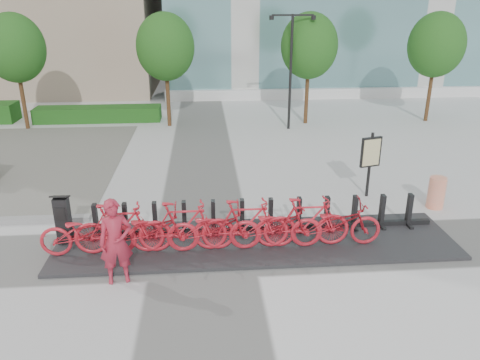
{
  "coord_description": "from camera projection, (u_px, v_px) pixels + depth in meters",
  "views": [
    {
      "loc": [
        0.11,
        -9.72,
        5.53
      ],
      "look_at": [
        1.0,
        1.5,
        1.2
      ],
      "focal_mm": 35.0,
      "sensor_mm": 36.0,
      "label": 1
    }
  ],
  "objects": [
    {
      "name": "ground",
      "position": [
        203.0,
        251.0,
        11.02
      ],
      "size": [
        120.0,
        120.0,
        0.0
      ],
      "primitive_type": "plane",
      "color": "silver"
    },
    {
      "name": "hedge_b",
      "position": [
        99.0,
        114.0,
        22.8
      ],
      "size": [
        6.0,
        1.2,
        0.7
      ],
      "primitive_type": "cube",
      "color": "#215616",
      "rests_on": "ground"
    },
    {
      "name": "tree_0",
      "position": [
        15.0,
        48.0,
        20.3
      ],
      "size": [
        2.6,
        2.6,
        5.1
      ],
      "color": "#48321C",
      "rests_on": "ground"
    },
    {
      "name": "tree_1",
      "position": [
        165.0,
        47.0,
        20.78
      ],
      "size": [
        2.6,
        2.6,
        5.1
      ],
      "color": "#48321C",
      "rests_on": "ground"
    },
    {
      "name": "tree_2",
      "position": [
        309.0,
        46.0,
        21.26
      ],
      "size": [
        2.6,
        2.6,
        5.1
      ],
      "color": "#48321C",
      "rests_on": "ground"
    },
    {
      "name": "tree_3",
      "position": [
        436.0,
        45.0,
        21.71
      ],
      "size": [
        2.6,
        2.6,
        5.1
      ],
      "color": "#48321C",
      "rests_on": "ground"
    },
    {
      "name": "streetlamp",
      "position": [
        291.0,
        59.0,
        20.42
      ],
      "size": [
        2.0,
        0.2,
        5.0
      ],
      "color": "black",
      "rests_on": "ground"
    },
    {
      "name": "dock_pad",
      "position": [
        256.0,
        242.0,
        11.38
      ],
      "size": [
        9.6,
        2.4,
        0.08
      ],
      "primitive_type": "cube",
      "color": "#2B2B2D",
      "rests_on": "ground"
    },
    {
      "name": "dock_rail_posts",
      "position": [
        257.0,
        216.0,
        11.66
      ],
      "size": [
        8.02,
        0.5,
        0.85
      ],
      "primitive_type": null,
      "color": "black",
      "rests_on": "dock_pad"
    },
    {
      "name": "bike_0",
      "position": [
        87.0,
        232.0,
        10.55
      ],
      "size": [
        2.11,
        0.74,
        1.11
      ],
      "primitive_type": "imported",
      "rotation": [
        0.0,
        0.0,
        1.57
      ],
      "color": "red",
      "rests_on": "dock_pad"
    },
    {
      "name": "bike_1",
      "position": [
        119.0,
        229.0,
        10.58
      ],
      "size": [
        2.05,
        0.58,
        1.23
      ],
      "primitive_type": "imported",
      "rotation": [
        0.0,
        0.0,
        1.57
      ],
      "color": "red",
      "rests_on": "dock_pad"
    },
    {
      "name": "bike_2",
      "position": [
        151.0,
        230.0,
        10.66
      ],
      "size": [
        2.11,
        0.74,
        1.11
      ],
      "primitive_type": "imported",
      "rotation": [
        0.0,
        0.0,
        1.57
      ],
      "color": "red",
      "rests_on": "dock_pad"
    },
    {
      "name": "bike_3",
      "position": [
        183.0,
        227.0,
        10.69
      ],
      "size": [
        2.05,
        0.58,
        1.23
      ],
      "primitive_type": "imported",
      "rotation": [
        0.0,
        0.0,
        1.57
      ],
      "color": "red",
      "rests_on": "dock_pad"
    },
    {
      "name": "bike_4",
      "position": [
        214.0,
        228.0,
        10.77
      ],
      "size": [
        2.11,
        0.74,
        1.11
      ],
      "primitive_type": "imported",
      "rotation": [
        0.0,
        0.0,
        1.57
      ],
      "color": "red",
      "rests_on": "dock_pad"
    },
    {
      "name": "bike_5",
      "position": [
        245.0,
        224.0,
        10.8
      ],
      "size": [
        2.05,
        0.58,
        1.23
      ],
      "primitive_type": "imported",
      "rotation": [
        0.0,
        0.0,
        1.57
      ],
      "color": "red",
      "rests_on": "dock_pad"
    },
    {
      "name": "bike_6",
      "position": [
        276.0,
        226.0,
        10.87
      ],
      "size": [
        2.11,
        0.74,
        1.11
      ],
      "primitive_type": "imported",
      "rotation": [
        0.0,
        0.0,
        1.57
      ],
      "color": "red",
      "rests_on": "dock_pad"
    },
    {
      "name": "bike_7",
      "position": [
        307.0,
        222.0,
        10.91
      ],
      "size": [
        2.05,
        0.58,
        1.23
      ],
      "primitive_type": "imported",
      "rotation": [
        0.0,
        0.0,
        1.57
      ],
      "color": "red",
      "rests_on": "dock_pad"
    },
    {
      "name": "bike_8",
      "position": [
        337.0,
        223.0,
        10.98
      ],
      "size": [
        2.11,
        0.74,
        1.11
      ],
      "primitive_type": "imported",
      "rotation": [
        0.0,
        0.0,
        1.57
      ],
      "color": "red",
      "rests_on": "dock_pad"
    },
    {
      "name": "kiosk",
      "position": [
        63.0,
        219.0,
        11.07
      ],
      "size": [
        0.4,
        0.34,
        1.27
      ],
      "rotation": [
        0.0,
        0.0,
        -0.03
      ],
      "color": "black",
      "rests_on": "dock_pad"
    },
    {
      "name": "worker_red",
      "position": [
        116.0,
        242.0,
        9.54
      ],
      "size": [
        0.76,
        0.59,
        1.85
      ],
      "primitive_type": "imported",
      "rotation": [
        0.0,
        0.0,
        0.23
      ],
      "color": "#A42236",
      "rests_on": "ground"
    },
    {
      "name": "construction_barrel",
      "position": [
        436.0,
        193.0,
        13.21
      ],
      "size": [
        0.48,
        0.48,
        0.91
      ],
      "primitive_type": "cylinder",
      "rotation": [
        0.0,
        0.0,
        -0.0
      ],
      "color": "#FF4207",
      "rests_on": "ground"
    },
    {
      "name": "map_sign",
      "position": [
        371.0,
        155.0,
        13.68
      ],
      "size": [
        0.65,
        0.27,
        1.97
      ],
      "rotation": [
        0.0,
        0.0,
        0.27
      ],
      "color": "black",
      "rests_on": "ground"
    }
  ]
}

